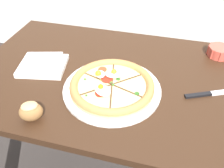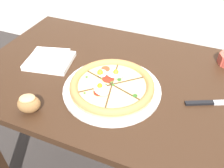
% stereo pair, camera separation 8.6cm
% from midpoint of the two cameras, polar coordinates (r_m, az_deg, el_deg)
% --- Properties ---
extents(dining_table, '(1.28, 0.73, 0.73)m').
position_cam_midpoint_polar(dining_table, '(1.01, 1.52, -3.44)').
color(dining_table, '#331E11').
rests_on(dining_table, ground_plane).
extents(pizza, '(0.36, 0.36, 0.05)m').
position_cam_midpoint_polar(pizza, '(0.87, -2.87, -0.60)').
color(pizza, white).
rests_on(pizza, dining_table).
extents(ramekin_bowl, '(0.10, 0.10, 0.04)m').
position_cam_midpoint_polar(ramekin_bowl, '(1.14, 22.45, 7.22)').
color(ramekin_bowl, '#C64C3D').
rests_on(ramekin_bowl, dining_table).
extents(napkin_folded, '(0.21, 0.19, 0.04)m').
position_cam_midpoint_polar(napkin_folded, '(1.04, -18.67, 4.39)').
color(napkin_folded, white).
rests_on(napkin_folded, dining_table).
extents(bread_piece_near, '(0.09, 0.08, 0.07)m').
position_cam_midpoint_polar(bread_piece_near, '(0.82, -21.88, -6.21)').
color(bread_piece_near, olive).
rests_on(bread_piece_near, dining_table).
extents(knife_main, '(0.22, 0.12, 0.01)m').
position_cam_midpoint_polar(knife_main, '(0.93, 21.11, -2.16)').
color(knife_main, silver).
rests_on(knife_main, dining_table).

